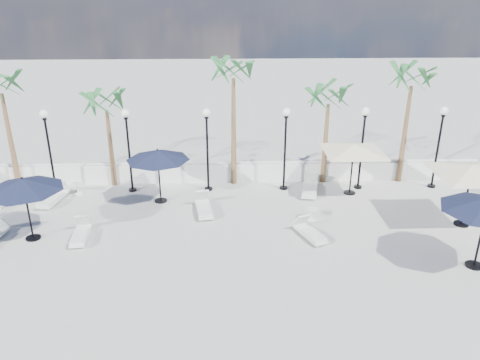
{
  "coord_description": "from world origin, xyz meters",
  "views": [
    {
      "loc": [
        0.82,
        -13.45,
        8.67
      ],
      "look_at": [
        1.39,
        3.99,
        1.5
      ],
      "focal_mm": 35.0,
      "sensor_mm": 36.0,
      "label": 1
    }
  ],
  "objects_px": {
    "parasol_navy_left": "(23,185)",
    "parasol_cream_sq_a": "(354,144)",
    "parasol_navy_mid": "(158,155)",
    "parasol_cream_sq_b": "(473,165)",
    "lounger_5": "(204,207)",
    "lounger_0": "(53,197)",
    "lounger_3": "(80,234)",
    "lounger_4": "(310,187)",
    "lounger_6": "(310,232)"
  },
  "relations": [
    {
      "from": "parasol_navy_left",
      "to": "parasol_cream_sq_a",
      "type": "bearing_deg",
      "value": 16.27
    },
    {
      "from": "parasol_navy_mid",
      "to": "parasol_cream_sq_b",
      "type": "distance_m",
      "value": 12.45
    },
    {
      "from": "parasol_navy_left",
      "to": "parasol_cream_sq_b",
      "type": "distance_m",
      "value": 16.55
    },
    {
      "from": "lounger_5",
      "to": "parasol_cream_sq_a",
      "type": "bearing_deg",
      "value": 6.61
    },
    {
      "from": "lounger_0",
      "to": "parasol_navy_left",
      "type": "xyz_separation_m",
      "value": [
        0.33,
        -3.28,
        1.95
      ]
    },
    {
      "from": "lounger_3",
      "to": "lounger_4",
      "type": "bearing_deg",
      "value": 17.76
    },
    {
      "from": "lounger_0",
      "to": "parasol_navy_left",
      "type": "height_order",
      "value": "parasol_navy_left"
    },
    {
      "from": "lounger_5",
      "to": "parasol_cream_sq_b",
      "type": "distance_m",
      "value": 10.58
    },
    {
      "from": "lounger_0",
      "to": "parasol_navy_mid",
      "type": "distance_m",
      "value": 5.06
    },
    {
      "from": "lounger_4",
      "to": "parasol_navy_mid",
      "type": "xyz_separation_m",
      "value": [
        -6.71,
        -0.73,
        1.89
      ]
    },
    {
      "from": "lounger_6",
      "to": "parasol_navy_left",
      "type": "distance_m",
      "value": 10.56
    },
    {
      "from": "parasol_cream_sq_b",
      "to": "lounger_0",
      "type": "bearing_deg",
      "value": 170.88
    },
    {
      "from": "lounger_0",
      "to": "parasol_cream_sq_b",
      "type": "xyz_separation_m",
      "value": [
        16.86,
        -2.71,
        2.28
      ]
    },
    {
      "from": "lounger_6",
      "to": "parasol_cream_sq_b",
      "type": "bearing_deg",
      "value": -15.41
    },
    {
      "from": "lounger_3",
      "to": "lounger_4",
      "type": "xyz_separation_m",
      "value": [
        9.28,
        3.97,
        0.04
      ]
    },
    {
      "from": "parasol_cream_sq_a",
      "to": "lounger_3",
      "type": "bearing_deg",
      "value": -160.96
    },
    {
      "from": "lounger_3",
      "to": "lounger_6",
      "type": "xyz_separation_m",
      "value": [
        8.58,
        -0.17,
        -0.01
      ]
    },
    {
      "from": "lounger_4",
      "to": "parasol_navy_left",
      "type": "bearing_deg",
      "value": -147.94
    },
    {
      "from": "lounger_6",
      "to": "lounger_5",
      "type": "bearing_deg",
      "value": 128.23
    },
    {
      "from": "lounger_3",
      "to": "lounger_4",
      "type": "height_order",
      "value": "lounger_4"
    },
    {
      "from": "lounger_4",
      "to": "parasol_cream_sq_a",
      "type": "height_order",
      "value": "parasol_cream_sq_a"
    },
    {
      "from": "lounger_4",
      "to": "lounger_6",
      "type": "xyz_separation_m",
      "value": [
        -0.7,
        -4.14,
        -0.04
      ]
    },
    {
      "from": "lounger_5",
      "to": "parasol_navy_mid",
      "type": "distance_m",
      "value": 2.96
    },
    {
      "from": "lounger_6",
      "to": "parasol_cream_sq_a",
      "type": "bearing_deg",
      "value": 35.06
    },
    {
      "from": "parasol_navy_mid",
      "to": "parasol_navy_left",
      "type": "bearing_deg",
      "value": -144.04
    },
    {
      "from": "lounger_0",
      "to": "lounger_5",
      "type": "distance_m",
      "value": 6.75
    },
    {
      "from": "parasol_cream_sq_b",
      "to": "lounger_5",
      "type": "bearing_deg",
      "value": 172.03
    },
    {
      "from": "parasol_navy_left",
      "to": "lounger_4",
      "type": "bearing_deg",
      "value": 19.4
    },
    {
      "from": "lounger_3",
      "to": "parasol_navy_mid",
      "type": "height_order",
      "value": "parasol_navy_mid"
    },
    {
      "from": "parasol_navy_left",
      "to": "parasol_cream_sq_a",
      "type": "distance_m",
      "value": 13.41
    },
    {
      "from": "lounger_5",
      "to": "parasol_cream_sq_b",
      "type": "xyz_separation_m",
      "value": [
        10.23,
        -1.43,
        2.3
      ]
    },
    {
      "from": "lounger_0",
      "to": "lounger_3",
      "type": "distance_m",
      "value": 3.96
    },
    {
      "from": "lounger_4",
      "to": "lounger_6",
      "type": "relative_size",
      "value": 1.21
    },
    {
      "from": "lounger_0",
      "to": "parasol_cream_sq_b",
      "type": "bearing_deg",
      "value": -0.02
    },
    {
      "from": "lounger_6",
      "to": "parasol_navy_mid",
      "type": "distance_m",
      "value": 7.17
    },
    {
      "from": "lounger_3",
      "to": "lounger_5",
      "type": "bearing_deg",
      "value": 19.27
    },
    {
      "from": "lounger_3",
      "to": "parasol_navy_left",
      "type": "height_order",
      "value": "parasol_navy_left"
    },
    {
      "from": "parasol_cream_sq_a",
      "to": "parasol_navy_left",
      "type": "bearing_deg",
      "value": -163.73
    },
    {
      "from": "parasol_navy_mid",
      "to": "parasol_cream_sq_a",
      "type": "xyz_separation_m",
      "value": [
        8.5,
        0.59,
        0.2
      ]
    },
    {
      "from": "lounger_4",
      "to": "parasol_navy_left",
      "type": "distance_m",
      "value": 11.9
    },
    {
      "from": "lounger_0",
      "to": "parasol_navy_mid",
      "type": "relative_size",
      "value": 0.75
    },
    {
      "from": "parasol_cream_sq_a",
      "to": "parasol_cream_sq_b",
      "type": "xyz_separation_m",
      "value": [
        3.67,
        -3.19,
        0.18
      ]
    },
    {
      "from": "lounger_3",
      "to": "parasol_cream_sq_a",
      "type": "bearing_deg",
      "value": 13.66
    },
    {
      "from": "lounger_4",
      "to": "lounger_6",
      "type": "bearing_deg",
      "value": -86.98
    },
    {
      "from": "parasol_cream_sq_a",
      "to": "lounger_4",
      "type": "bearing_deg",
      "value": 175.42
    },
    {
      "from": "parasol_navy_left",
      "to": "parasol_cream_sq_b",
      "type": "bearing_deg",
      "value": 1.97
    },
    {
      "from": "parasol_navy_left",
      "to": "parasol_cream_sq_a",
      "type": "xyz_separation_m",
      "value": [
        12.87,
        3.76,
        0.15
      ]
    },
    {
      "from": "lounger_0",
      "to": "parasol_cream_sq_b",
      "type": "relative_size",
      "value": 0.37
    },
    {
      "from": "lounger_0",
      "to": "lounger_6",
      "type": "bearing_deg",
      "value": -9.1
    },
    {
      "from": "lounger_3",
      "to": "lounger_0",
      "type": "bearing_deg",
      "value": 116.96
    }
  ]
}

